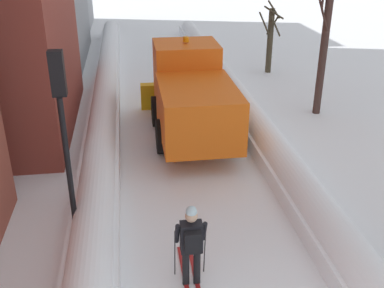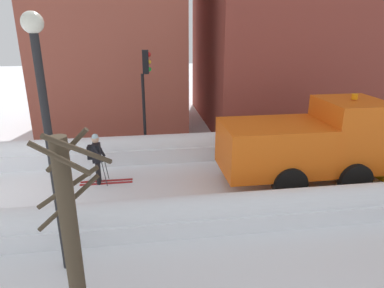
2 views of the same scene
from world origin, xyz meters
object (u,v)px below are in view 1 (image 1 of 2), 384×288
(plow_truck, at_px, (192,95))
(skier, at_px, (191,243))
(bare_tree_far, at_px, (270,38))
(bare_tree_mid, at_px, (323,53))
(traffic_light_pole, at_px, (62,115))

(plow_truck, distance_m, skier, 7.27)
(bare_tree_far, bearing_deg, bare_tree_mid, -87.80)
(bare_tree_mid, bearing_deg, plow_truck, -163.55)
(traffic_light_pole, bearing_deg, skier, -37.21)
(plow_truck, distance_m, bare_tree_mid, 5.37)
(traffic_light_pole, height_order, bare_tree_mid, bare_tree_mid)
(traffic_light_pole, distance_m, bare_tree_far, 15.11)
(plow_truck, xyz_separation_m, skier, (-1.03, -7.18, -0.48))
(skier, xyz_separation_m, bare_tree_mid, (6.11, 8.68, 1.34))
(traffic_light_pole, bearing_deg, plow_truck, 57.88)
(plow_truck, height_order, skier, plow_truck)
(bare_tree_far, bearing_deg, plow_truck, -124.09)
(traffic_light_pole, distance_m, bare_tree_mid, 10.94)
(plow_truck, distance_m, traffic_light_pole, 6.56)
(plow_truck, distance_m, bare_tree_far, 8.69)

